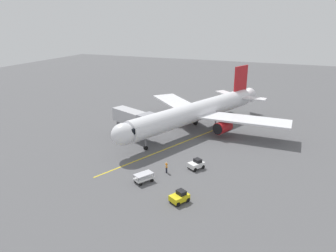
{
  "coord_description": "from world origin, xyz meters",
  "views": [
    {
      "loc": [
        -16.62,
        58.65,
        21.69
      ],
      "look_at": [
        3.9,
        7.98,
        3.0
      ],
      "focal_mm": 33.98,
      "sensor_mm": 36.0,
      "label": 1
    }
  ],
  "objects": [
    {
      "name": "ground_plane",
      "position": [
        0.0,
        0.0,
        0.0
      ],
      "size": [
        220.0,
        220.0,
        0.0
      ],
      "primitive_type": "plane",
      "color": "#565659"
    },
    {
      "name": "apron_lead_in_line",
      "position": [
        0.84,
        6.59,
        0.01
      ],
      "size": [
        15.57,
        37.03,
        0.01
      ],
      "primitive_type": "cube",
      "rotation": [
        0.0,
        0.0,
        -0.39
      ],
      "color": "yellow",
      "rests_on": "ground"
    },
    {
      "name": "airplane",
      "position": [
        0.73,
        0.33,
        4.0
      ],
      "size": [
        32.19,
        38.47,
        11.5
      ],
      "color": "white",
      "rests_on": "ground"
    },
    {
      "name": "jet_bridge",
      "position": [
        10.01,
        8.69,
        3.76
      ],
      "size": [
        11.22,
        6.67,
        5.4
      ],
      "color": "#B7B7BC",
      "rests_on": "ground"
    },
    {
      "name": "ground_crew_marshaller",
      "position": [
        -0.59,
        19.68,
        0.89
      ],
      "size": [
        0.43,
        0.47,
        1.71
      ],
      "color": "#23232D",
      "rests_on": "ground"
    },
    {
      "name": "tug_near_nose",
      "position": [
        -5.08,
        26.33,
        0.7
      ],
      "size": [
        2.44,
        2.74,
        1.5
      ],
      "color": "yellow",
      "rests_on": "ground"
    },
    {
      "name": "baggage_cart_portside",
      "position": [
        1.29,
        23.43,
        0.66
      ],
      "size": [
        2.53,
        2.95,
        1.27
      ],
      "color": "white",
      "rests_on": "ground"
    },
    {
      "name": "tug_starboard_side",
      "position": [
        -4.24,
        16.69,
        0.7
      ],
      "size": [
        2.48,
        2.75,
        1.5
      ],
      "color": "white",
      "rests_on": "ground"
    }
  ]
}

